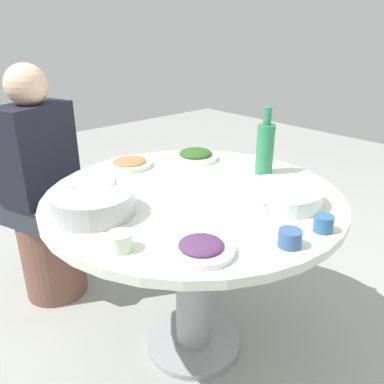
{
  "coord_description": "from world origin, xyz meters",
  "views": [
    {
      "loc": [
        -1.03,
        0.94,
        1.34
      ],
      "look_at": [
        -0.05,
        0.05,
        0.78
      ],
      "focal_mm": 36.68,
      "sensor_mm": 36.0,
      "label": 1
    }
  ],
  "objects_px": {
    "tea_cup_near": "(323,223)",
    "tea_cup_side": "(290,238)",
    "round_dining_table": "(193,232)",
    "soup_bowl": "(282,196)",
    "dish_greens": "(196,155)",
    "green_bottle": "(265,147)",
    "stool_for_diner_left": "(53,256)",
    "tea_cup_far": "(120,241)",
    "rice_bowl": "(93,203)",
    "dish_tofu_braise": "(129,163)",
    "diner_left": "(38,159)",
    "dish_eggplant": "(201,248)"
  },
  "relations": [
    {
      "from": "dish_tofu_braise",
      "to": "dish_greens",
      "type": "bearing_deg",
      "value": -113.72
    },
    {
      "from": "tea_cup_side",
      "to": "dish_greens",
      "type": "bearing_deg",
      "value": -23.95
    },
    {
      "from": "dish_tofu_braise",
      "to": "diner_left",
      "type": "bearing_deg",
      "value": 36.34
    },
    {
      "from": "rice_bowl",
      "to": "diner_left",
      "type": "distance_m",
      "value": 0.71
    },
    {
      "from": "tea_cup_far",
      "to": "soup_bowl",
      "type": "bearing_deg",
      "value": -100.67
    },
    {
      "from": "round_dining_table",
      "to": "soup_bowl",
      "type": "xyz_separation_m",
      "value": [
        -0.28,
        -0.17,
        0.2
      ]
    },
    {
      "from": "dish_eggplant",
      "to": "diner_left",
      "type": "bearing_deg",
      "value": 0.33
    },
    {
      "from": "dish_eggplant",
      "to": "diner_left",
      "type": "height_order",
      "value": "diner_left"
    },
    {
      "from": "soup_bowl",
      "to": "green_bottle",
      "type": "bearing_deg",
      "value": -40.23
    },
    {
      "from": "tea_cup_far",
      "to": "dish_greens",
      "type": "bearing_deg",
      "value": -57.26
    },
    {
      "from": "tea_cup_near",
      "to": "tea_cup_far",
      "type": "distance_m",
      "value": 0.62
    },
    {
      "from": "round_dining_table",
      "to": "soup_bowl",
      "type": "bearing_deg",
      "value": -148.53
    },
    {
      "from": "round_dining_table",
      "to": "stool_for_diner_left",
      "type": "xyz_separation_m",
      "value": [
        0.8,
        0.28,
        -0.36
      ]
    },
    {
      "from": "tea_cup_side",
      "to": "stool_for_diner_left",
      "type": "relative_size",
      "value": 0.16
    },
    {
      "from": "soup_bowl",
      "to": "tea_cup_near",
      "type": "xyz_separation_m",
      "value": [
        -0.21,
        0.08,
        -0.0
      ]
    },
    {
      "from": "tea_cup_far",
      "to": "diner_left",
      "type": "relative_size",
      "value": 0.1
    },
    {
      "from": "soup_bowl",
      "to": "green_bottle",
      "type": "height_order",
      "value": "green_bottle"
    },
    {
      "from": "rice_bowl",
      "to": "diner_left",
      "type": "relative_size",
      "value": 0.37
    },
    {
      "from": "green_bottle",
      "to": "stool_for_diner_left",
      "type": "relative_size",
      "value": 0.66
    },
    {
      "from": "tea_cup_near",
      "to": "stool_for_diner_left",
      "type": "bearing_deg",
      "value": 16.2
    },
    {
      "from": "tea_cup_near",
      "to": "tea_cup_side",
      "type": "bearing_deg",
      "value": 83.89
    },
    {
      "from": "stool_for_diner_left",
      "to": "dish_greens",
      "type": "bearing_deg",
      "value": -131.51
    },
    {
      "from": "soup_bowl",
      "to": "tea_cup_side",
      "type": "distance_m",
      "value": 0.31
    },
    {
      "from": "round_dining_table",
      "to": "soup_bowl",
      "type": "relative_size",
      "value": 3.66
    },
    {
      "from": "soup_bowl",
      "to": "diner_left",
      "type": "distance_m",
      "value": 1.17
    },
    {
      "from": "tea_cup_far",
      "to": "round_dining_table",
      "type": "bearing_deg",
      "value": -68.94
    },
    {
      "from": "tea_cup_side",
      "to": "diner_left",
      "type": "height_order",
      "value": "diner_left"
    },
    {
      "from": "dish_greens",
      "to": "green_bottle",
      "type": "height_order",
      "value": "green_bottle"
    },
    {
      "from": "soup_bowl",
      "to": "dish_eggplant",
      "type": "distance_m",
      "value": 0.45
    },
    {
      "from": "dish_eggplant",
      "to": "soup_bowl",
      "type": "bearing_deg",
      "value": -83.34
    },
    {
      "from": "dish_greens",
      "to": "green_bottle",
      "type": "xyz_separation_m",
      "value": [
        -0.33,
        -0.1,
        0.09
      ]
    },
    {
      "from": "dish_greens",
      "to": "stool_for_diner_left",
      "type": "distance_m",
      "value": 0.94
    },
    {
      "from": "tea_cup_near",
      "to": "rice_bowl",
      "type": "bearing_deg",
      "value": 38.58
    },
    {
      "from": "round_dining_table",
      "to": "rice_bowl",
      "type": "xyz_separation_m",
      "value": [
        0.09,
        0.38,
        0.21
      ]
    },
    {
      "from": "tea_cup_near",
      "to": "tea_cup_side",
      "type": "relative_size",
      "value": 0.9
    },
    {
      "from": "rice_bowl",
      "to": "dish_eggplant",
      "type": "distance_m",
      "value": 0.44
    },
    {
      "from": "dish_tofu_braise",
      "to": "diner_left",
      "type": "relative_size",
      "value": 0.27
    },
    {
      "from": "soup_bowl",
      "to": "green_bottle",
      "type": "xyz_separation_m",
      "value": [
        0.24,
        -0.21,
        0.09
      ]
    },
    {
      "from": "soup_bowl",
      "to": "stool_for_diner_left",
      "type": "distance_m",
      "value": 1.3
    },
    {
      "from": "rice_bowl",
      "to": "tea_cup_near",
      "type": "relative_size",
      "value": 4.51
    },
    {
      "from": "dish_greens",
      "to": "stool_for_diner_left",
      "type": "relative_size",
      "value": 0.48
    },
    {
      "from": "stool_for_diner_left",
      "to": "tea_cup_near",
      "type": "bearing_deg",
      "value": -163.8
    },
    {
      "from": "dish_eggplant",
      "to": "tea_cup_far",
      "type": "distance_m",
      "value": 0.23
    },
    {
      "from": "dish_eggplant",
      "to": "tea_cup_far",
      "type": "xyz_separation_m",
      "value": [
        0.17,
        0.16,
        0.01
      ]
    },
    {
      "from": "green_bottle",
      "to": "tea_cup_far",
      "type": "height_order",
      "value": "green_bottle"
    },
    {
      "from": "dish_tofu_braise",
      "to": "round_dining_table",
      "type": "bearing_deg",
      "value": -178.84
    },
    {
      "from": "round_dining_table",
      "to": "diner_left",
      "type": "xyz_separation_m",
      "value": [
        0.8,
        0.28,
        0.18
      ]
    },
    {
      "from": "soup_bowl",
      "to": "stool_for_diner_left",
      "type": "bearing_deg",
      "value": 22.91
    },
    {
      "from": "round_dining_table",
      "to": "dish_tofu_braise",
      "type": "height_order",
      "value": "dish_tofu_braise"
    },
    {
      "from": "green_bottle",
      "to": "tea_cup_side",
      "type": "relative_size",
      "value": 4.15
    }
  ]
}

